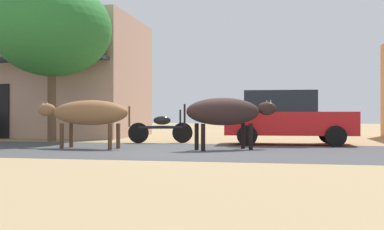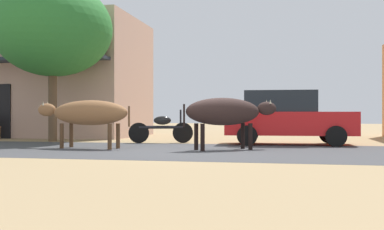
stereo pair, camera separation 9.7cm
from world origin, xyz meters
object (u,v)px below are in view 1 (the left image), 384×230
Objects in this scene: cow_near_brown at (88,113)px; roadside_tree at (52,29)px; parked_hatchback_car at (286,117)px; parked_motorcycle at (161,128)px; cow_far_dark at (226,112)px.

roadside_tree is at bearing 131.81° from cow_near_brown.
parked_hatchback_car reaches higher than cow_near_brown.
cow_far_dark is at bearing -46.54° from parked_motorcycle.
cow_near_brown is at bearing -176.53° from cow_far_dark.
parked_motorcycle is at bearing -1.51° from roadside_tree.
cow_far_dark is at bearing -120.08° from parked_hatchback_car.
parked_hatchback_car is 3.98m from parked_motorcycle.
roadside_tree is 1.39× the size of parked_hatchback_car.
parked_hatchback_car is at bearing 28.42° from cow_near_brown.
parked_hatchback_car is at bearing 59.92° from cow_far_dark.
parked_hatchback_car is 1.99× the size of parked_motorcycle.
parked_motorcycle is at bearing -179.43° from parked_hatchback_car.
roadside_tree is 4.86m from cow_near_brown.
parked_motorcycle is 3.13m from cow_near_brown.
roadside_tree reaches higher than parked_motorcycle.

